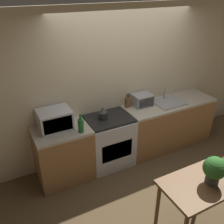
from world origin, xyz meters
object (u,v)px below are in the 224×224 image
(kettle, at_px, (103,114))
(microwave, at_px, (55,119))
(toaster_oven, at_px, (142,100))
(bottle, at_px, (81,125))
(stove_range, at_px, (109,141))
(dining_table, at_px, (197,191))

(kettle, height_order, microwave, microwave)
(toaster_oven, bearing_deg, microwave, -178.18)
(kettle, xyz_separation_m, microwave, (-0.77, 0.07, 0.06))
(microwave, height_order, bottle, microwave)
(stove_range, distance_m, dining_table, 1.74)
(stove_range, xyz_separation_m, microwave, (-0.86, 0.10, 0.60))
(bottle, height_order, toaster_oven, bottle)
(stove_range, bearing_deg, microwave, 173.66)
(stove_range, relative_size, kettle, 4.71)
(kettle, distance_m, microwave, 0.77)
(kettle, height_order, bottle, bottle)
(toaster_oven, height_order, dining_table, toaster_oven)
(bottle, xyz_separation_m, toaster_oven, (1.29, 0.34, -0.01))
(stove_range, xyz_separation_m, bottle, (-0.55, -0.19, 0.56))
(stove_range, distance_m, toaster_oven, 0.94)
(bottle, xyz_separation_m, dining_table, (0.90, -1.50, -0.37))
(microwave, bearing_deg, bottle, -43.69)
(bottle, distance_m, toaster_oven, 1.34)
(microwave, xyz_separation_m, dining_table, (1.20, -1.79, -0.40))
(toaster_oven, bearing_deg, bottle, -165.24)
(bottle, distance_m, dining_table, 1.79)
(bottle, relative_size, dining_table, 0.33)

